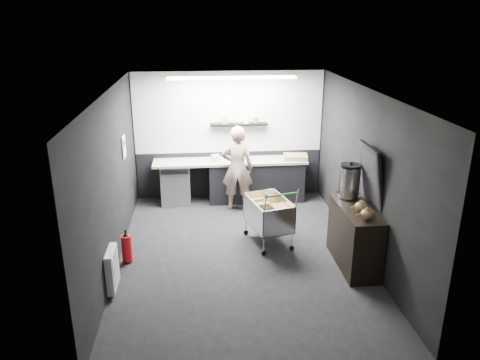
{
  "coord_description": "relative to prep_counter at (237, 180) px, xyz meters",
  "views": [
    {
      "loc": [
        -0.67,
        -6.9,
        3.77
      ],
      "look_at": [
        0.02,
        0.4,
        1.18
      ],
      "focal_mm": 35.0,
      "sensor_mm": 36.0,
      "label": 1
    }
  ],
  "objects": [
    {
      "name": "floating_shelf",
      "position": [
        0.06,
        0.2,
        1.16
      ],
      "size": [
        1.2,
        0.22,
        0.04
      ],
      "primitive_type": "cube",
      "color": "black",
      "rests_on": "wall_back"
    },
    {
      "name": "white_container",
      "position": [
        -0.44,
        -0.05,
        0.51
      ],
      "size": [
        0.19,
        0.17,
        0.14
      ],
      "primitive_type": "cube",
      "rotation": [
        0.0,
        0.0,
        0.31
      ],
      "color": "white",
      "rests_on": "prep_counter"
    },
    {
      "name": "floor",
      "position": [
        -0.14,
        -2.42,
        -0.46
      ],
      "size": [
        5.5,
        5.5,
        0.0
      ],
      "primitive_type": "plane",
      "color": "black",
      "rests_on": "ground"
    },
    {
      "name": "prep_counter",
      "position": [
        0.0,
        0.0,
        0.0
      ],
      "size": [
        3.2,
        0.61,
        0.9
      ],
      "color": "black",
      "rests_on": "floor"
    },
    {
      "name": "radiator",
      "position": [
        -2.08,
        -3.32,
        -0.11
      ],
      "size": [
        0.1,
        0.5,
        0.6
      ],
      "primitive_type": "cube",
      "color": "white",
      "rests_on": "wall_left"
    },
    {
      "name": "wall_back",
      "position": [
        -0.14,
        0.33,
        0.89
      ],
      "size": [
        5.5,
        0.0,
        5.5
      ],
      "primitive_type": "plane",
      "rotation": [
        1.57,
        0.0,
        0.0
      ],
      "color": "black",
      "rests_on": "floor"
    },
    {
      "name": "poster_red_band",
      "position": [
        -2.11,
        -1.12,
        1.16
      ],
      "size": [
        0.02,
        0.22,
        0.1
      ],
      "primitive_type": "cube",
      "color": "#B91732",
      "rests_on": "poster"
    },
    {
      "name": "fire_extinguisher",
      "position": [
        -1.99,
        -2.5,
        -0.2
      ],
      "size": [
        0.16,
        0.16,
        0.54
      ],
      "color": "red",
      "rests_on": "floor"
    },
    {
      "name": "wall_clock",
      "position": [
        1.26,
        0.3,
        1.69
      ],
      "size": [
        0.2,
        0.03,
        0.2
      ],
      "primitive_type": "cylinder",
      "rotation": [
        1.57,
        0.0,
        0.0
      ],
      "color": "white",
      "rests_on": "wall_back"
    },
    {
      "name": "poster",
      "position": [
        -2.12,
        -1.12,
        1.09
      ],
      "size": [
        0.02,
        0.3,
        0.4
      ],
      "primitive_type": "cube",
      "color": "white",
      "rests_on": "wall_left"
    },
    {
      "name": "wall_front",
      "position": [
        -0.14,
        -5.17,
        0.89
      ],
      "size": [
        5.5,
        0.0,
        5.5
      ],
      "primitive_type": "plane",
      "rotation": [
        -1.57,
        0.0,
        0.0
      ],
      "color": "black",
      "rests_on": "floor"
    },
    {
      "name": "pink_tub",
      "position": [
        0.1,
        0.0,
        0.54
      ],
      "size": [
        0.19,
        0.19,
        0.19
      ],
      "primitive_type": "cylinder",
      "color": "silver",
      "rests_on": "prep_counter"
    },
    {
      "name": "kitchen_wall_panel",
      "position": [
        -0.14,
        0.31,
        1.39
      ],
      "size": [
        3.95,
        0.02,
        1.7
      ],
      "primitive_type": "cube",
      "color": "silver",
      "rests_on": "wall_back"
    },
    {
      "name": "cardboard_box",
      "position": [
        1.24,
        -0.05,
        0.49
      ],
      "size": [
        0.55,
        0.45,
        0.1
      ],
      "primitive_type": "cube",
      "rotation": [
        0.0,
        0.0,
        -0.15
      ],
      "color": "olive",
      "rests_on": "prep_counter"
    },
    {
      "name": "ceiling_strip",
      "position": [
        -0.14,
        -0.57,
        2.21
      ],
      "size": [
        2.4,
        0.2,
        0.04
      ],
      "primitive_type": "cube",
      "color": "white",
      "rests_on": "ceiling"
    },
    {
      "name": "person",
      "position": [
        -0.03,
        -0.45,
        0.41
      ],
      "size": [
        0.68,
        0.49,
        1.74
      ],
      "primitive_type": "imported",
      "rotation": [
        0.0,
        0.0,
        3.01
      ],
      "color": "beige",
      "rests_on": "floor"
    },
    {
      "name": "ceiling",
      "position": [
        -0.14,
        -2.42,
        2.24
      ],
      "size": [
        5.5,
        5.5,
        0.0
      ],
      "primitive_type": "plane",
      "rotation": [
        3.14,
        0.0,
        0.0
      ],
      "color": "silver",
      "rests_on": "wall_back"
    },
    {
      "name": "shopping_cart",
      "position": [
        0.37,
        -2.02,
        0.06
      ],
      "size": [
        0.82,
        1.13,
        1.09
      ],
      "color": "silver",
      "rests_on": "floor"
    },
    {
      "name": "wall_right",
      "position": [
        1.86,
        -2.42,
        0.89
      ],
      "size": [
        0.0,
        5.5,
        5.5
      ],
      "primitive_type": "plane",
      "rotation": [
        1.57,
        0.0,
        -1.57
      ],
      "color": "black",
      "rests_on": "floor"
    },
    {
      "name": "sideboard",
      "position": [
        1.61,
        -2.88,
        0.16
      ],
      "size": [
        0.56,
        1.3,
        1.95
      ],
      "color": "black",
      "rests_on": "floor"
    },
    {
      "name": "wall_left",
      "position": [
        -2.14,
        -2.42,
        0.89
      ],
      "size": [
        0.0,
        5.5,
        5.5
      ],
      "primitive_type": "plane",
      "rotation": [
        1.57,
        0.0,
        1.57
      ],
      "color": "black",
      "rests_on": "floor"
    },
    {
      "name": "dado_panel",
      "position": [
        -0.14,
        0.31,
        0.04
      ],
      "size": [
        3.95,
        0.02,
        1.0
      ],
      "primitive_type": "cube",
      "color": "black",
      "rests_on": "wall_back"
    }
  ]
}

